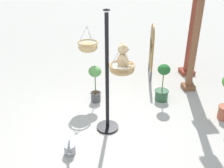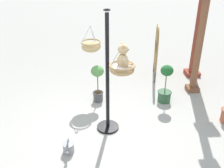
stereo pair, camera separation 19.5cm
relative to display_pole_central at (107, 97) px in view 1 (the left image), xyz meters
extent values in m
plane|color=#ADAAA3|center=(0.14, -0.04, -0.73)|extent=(40.00, 40.00, 0.00)
cylinder|color=black|center=(0.00, 0.00, 0.43)|extent=(0.07, 0.07, 2.33)
cylinder|color=black|center=(0.00, 0.00, -0.71)|extent=(0.44, 0.44, 0.04)
torus|color=black|center=(0.00, 0.00, 1.63)|extent=(0.12, 0.12, 0.02)
ellipsoid|color=tan|center=(0.15, 0.25, 0.63)|extent=(0.44, 0.44, 0.17)
torus|color=#97794E|center=(0.15, 0.25, 0.71)|extent=(0.46, 0.46, 0.04)
ellipsoid|color=silver|center=(0.15, 0.25, 0.65)|extent=(0.39, 0.39, 0.14)
cylinder|color=#B7B7BC|center=(0.24, 0.30, 0.89)|extent=(0.19, 0.12, 0.38)
cylinder|color=#B7B7BC|center=(0.06, 0.30, 0.89)|extent=(0.19, 0.12, 0.38)
cylinder|color=#B7B7BC|center=(0.15, 0.15, 0.89)|extent=(0.01, 0.21, 0.38)
torus|color=#B7B7BC|center=(0.15, 0.25, 1.08)|extent=(0.06, 0.06, 0.01)
ellipsoid|color=tan|center=(0.15, 0.26, 0.79)|extent=(0.24, 0.20, 0.28)
sphere|color=tan|center=(0.15, 0.26, 1.01)|extent=(0.23, 0.23, 0.18)
ellipsoid|color=#D9B683|center=(0.15, 0.33, 1.00)|extent=(0.10, 0.08, 0.06)
sphere|color=black|center=(0.15, 0.35, 1.00)|extent=(0.03, 0.03, 0.03)
sphere|color=tan|center=(0.09, 0.26, 1.08)|extent=(0.07, 0.07, 0.07)
sphere|color=tan|center=(0.21, 0.26, 1.08)|extent=(0.07, 0.07, 0.07)
ellipsoid|color=tan|center=(0.03, 0.29, 0.83)|extent=(0.07, 0.14, 0.18)
ellipsoid|color=tan|center=(0.27, 0.29, 0.83)|extent=(0.07, 0.14, 0.18)
ellipsoid|color=tan|center=(0.09, 0.36, 0.69)|extent=(0.09, 0.16, 0.09)
ellipsoid|color=tan|center=(0.21, 0.36, 0.69)|extent=(0.09, 0.16, 0.09)
ellipsoid|color=tan|center=(-1.39, -0.29, 0.52)|extent=(0.44, 0.44, 0.24)
torus|color=tan|center=(-1.39, -0.29, 0.63)|extent=(0.47, 0.47, 0.04)
cylinder|color=#B7B7BC|center=(-1.30, -0.24, 0.82)|extent=(0.19, 0.12, 0.38)
cylinder|color=#B7B7BC|center=(-1.48, -0.24, 0.82)|extent=(0.19, 0.12, 0.38)
cylinder|color=#B7B7BC|center=(-1.39, -0.39, 0.82)|extent=(0.01, 0.21, 0.38)
torus|color=#B7B7BC|center=(-1.39, -0.29, 1.00)|extent=(0.06, 0.06, 0.01)
cylinder|color=brown|center=(-1.40, 2.26, 0.75)|extent=(0.16, 0.16, 2.96)
cube|color=brown|center=(-1.40, 2.26, -0.67)|extent=(0.29, 0.29, 0.12)
cylinder|color=brown|center=(-2.31, 2.57, 0.69)|extent=(0.21, 0.21, 2.84)
cube|color=brown|center=(-2.31, 2.57, -0.67)|extent=(0.38, 0.38, 0.12)
cylinder|color=#2D5638|center=(-0.94, 1.40, -0.60)|extent=(0.30, 0.30, 0.26)
torus|color=#294E32|center=(-0.94, 1.40, -0.49)|extent=(0.34, 0.34, 0.03)
cylinder|color=#382819|center=(-0.94, 1.40, -0.49)|extent=(0.27, 0.27, 0.03)
cylinder|color=#4C6B38|center=(-0.94, 1.40, -0.26)|extent=(0.02, 0.02, 0.43)
ellipsoid|color=#1E5B28|center=(-0.94, 1.40, 0.07)|extent=(0.29, 0.29, 0.25)
cylinder|color=#4C4C51|center=(-1.07, -0.17, -0.62)|extent=(0.23, 0.23, 0.23)
torus|color=#444449|center=(-1.07, -0.17, -0.51)|extent=(0.26, 0.26, 0.03)
cylinder|color=#382819|center=(-1.07, -0.17, -0.51)|extent=(0.20, 0.20, 0.03)
cylinder|color=#4C6B38|center=(-1.07, -0.17, -0.28)|extent=(0.02, 0.02, 0.43)
ellipsoid|color=#56934C|center=(-1.07, -0.17, 0.05)|extent=(0.29, 0.29, 0.25)
cube|color=olive|center=(-2.28, 1.46, -0.06)|extent=(0.79, 0.18, 0.76)
cylinder|color=olive|center=(-2.28, 1.46, 0.37)|extent=(0.79, 0.18, 0.80)
cylinder|color=#4C4C4C|center=(-2.64, 1.52, -0.58)|extent=(0.05, 0.05, 0.30)
cylinder|color=#4C4C4C|center=(-1.93, 1.39, -0.58)|extent=(0.05, 0.05, 0.30)
cylinder|color=gray|center=(0.65, -0.74, -0.64)|extent=(0.20, 0.20, 0.18)
cylinder|color=gray|center=(0.80, -0.74, -0.62)|extent=(0.17, 0.04, 0.14)
sphere|color=slate|center=(0.87, -0.74, -0.57)|extent=(0.06, 0.06, 0.06)
torus|color=gray|center=(0.65, -0.74, -0.51)|extent=(0.16, 0.02, 0.16)
camera|label=1|loc=(4.27, -0.43, 2.52)|focal=41.72mm
camera|label=2|loc=(4.29, -0.24, 2.52)|focal=41.72mm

